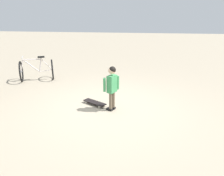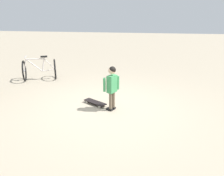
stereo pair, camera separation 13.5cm
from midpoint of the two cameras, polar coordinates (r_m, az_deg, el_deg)
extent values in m
plane|color=tan|center=(5.11, -0.16, -5.33)|extent=(50.00, 50.00, 0.00)
cylinder|color=brown|center=(4.84, 0.41, -3.64)|extent=(0.08, 0.08, 0.42)
cube|color=black|center=(4.95, 0.13, -5.86)|extent=(0.17, 0.14, 0.05)
cylinder|color=brown|center=(4.93, 1.17, -3.25)|extent=(0.08, 0.08, 0.42)
cube|color=black|center=(5.03, 0.87, -5.44)|extent=(0.17, 0.14, 0.05)
cube|color=#3F9959|center=(4.74, 0.82, 1.14)|extent=(0.23, 0.28, 0.40)
cylinder|color=#3F9959|center=(4.68, -1.28, 0.89)|extent=(0.06, 0.06, 0.32)
cylinder|color=#3F9959|center=(4.83, 2.46, 1.46)|extent=(0.06, 0.06, 0.32)
sphere|color=beige|center=(4.66, 0.83, 4.83)|extent=(0.17, 0.17, 0.17)
sphere|color=black|center=(4.65, 0.94, 4.99)|extent=(0.16, 0.16, 0.16)
cube|color=black|center=(5.25, -3.95, -3.89)|extent=(0.65, 0.48, 0.02)
cube|color=#B7B7BC|center=(5.41, -5.66, -3.41)|extent=(0.08, 0.11, 0.02)
cube|color=#B7B7BC|center=(5.12, -2.14, -4.68)|extent=(0.08, 0.11, 0.02)
cylinder|color=beige|center=(5.37, -6.23, -3.87)|extent=(0.06, 0.05, 0.06)
cylinder|color=beige|center=(5.47, -5.09, -3.41)|extent=(0.06, 0.05, 0.06)
cylinder|color=beige|center=(5.08, -2.71, -5.17)|extent=(0.06, 0.05, 0.06)
cylinder|color=beige|center=(5.18, -1.57, -4.66)|extent=(0.06, 0.05, 0.06)
torus|color=black|center=(7.68, -22.54, 4.37)|extent=(0.36, 0.66, 0.71)
torus|color=black|center=(7.60, -14.91, 5.06)|extent=(0.36, 0.66, 0.71)
cylinder|color=#B7B7BC|center=(7.68, -22.54, 4.37)|extent=(0.08, 0.08, 0.06)
cylinder|color=#B7B7BC|center=(7.60, -14.91, 5.06)|extent=(0.08, 0.08, 0.06)
cylinder|color=silver|center=(7.60, -20.13, 5.88)|extent=(0.48, 0.26, 0.48)
cylinder|color=silver|center=(7.55, -19.93, 7.51)|extent=(0.55, 0.29, 0.06)
cylinder|color=silver|center=(7.57, -17.91, 6.16)|extent=(0.14, 0.10, 0.48)
cylinder|color=silver|center=(7.61, -16.51, 4.74)|extent=(0.40, 0.22, 0.08)
cylinder|color=silver|center=(7.56, -16.28, 6.35)|extent=(0.33, 0.18, 0.40)
cylinder|color=silver|center=(7.63, -22.35, 5.85)|extent=(0.13, 0.09, 0.41)
cube|color=black|center=(7.52, -17.74, 8.24)|extent=(0.24, 0.19, 0.05)
cylinder|color=#B7B7BC|center=(7.57, -22.24, 7.95)|extent=(0.22, 0.42, 0.02)
camera|label=1|loc=(0.07, -89.19, 0.28)|focal=33.22mm
camera|label=2|loc=(0.07, 90.81, -0.28)|focal=33.22mm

